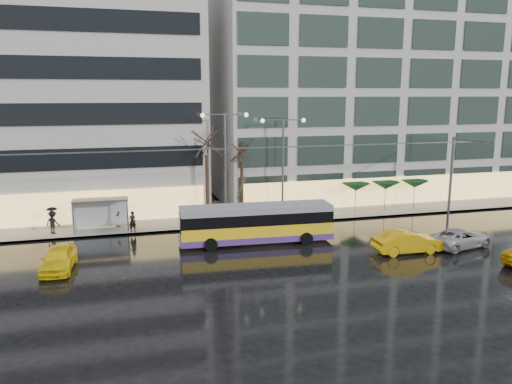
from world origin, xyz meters
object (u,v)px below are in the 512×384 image
object	(u,v)px
trolleybus	(256,225)
taxi_a	(59,259)
bus_shelter	(96,208)
street_lamp_near	(225,152)

from	to	relation	value
trolleybus	taxi_a	bearing A→B (deg)	-169.93
trolleybus	bus_shelter	world-z (taller)	trolleybus
street_lamp_near	bus_shelter	bearing A→B (deg)	-179.37
bus_shelter	taxi_a	xyz separation A→B (m)	(-1.88, -8.57, -1.21)
bus_shelter	street_lamp_near	distance (m)	11.14
trolleybus	bus_shelter	bearing A→B (deg)	151.19
trolleybus	taxi_a	world-z (taller)	trolleybus
trolleybus	bus_shelter	xyz separation A→B (m)	(-11.33, 6.23, 0.58)
street_lamp_near	taxi_a	size ratio (longest dim) A/B	2.05
trolleybus	street_lamp_near	size ratio (longest dim) A/B	1.23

